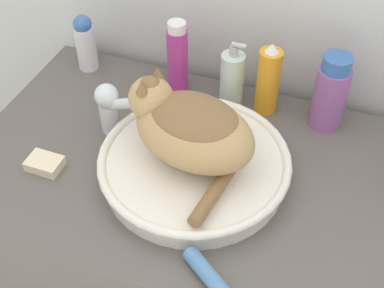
{
  "coord_description": "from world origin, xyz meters",
  "views": [
    {
      "loc": [
        0.24,
        -0.45,
        1.74
      ],
      "look_at": [
        -0.03,
        0.28,
        0.98
      ],
      "focal_mm": 50.0,
      "sensor_mm": 36.0,
      "label": 1
    }
  ],
  "objects_px": {
    "spray_bottle_trigger": "(268,80)",
    "soap_bar": "(45,164)",
    "cream_tube": "(214,282)",
    "soap_pump_bottle": "(232,78)",
    "faucet": "(111,105)",
    "mouthwash_bottle": "(330,93)",
    "cat": "(190,126)",
    "shampoo_bottle_tall": "(177,58)",
    "lotion_bottle_white": "(85,42)"
  },
  "relations": [
    {
      "from": "spray_bottle_trigger",
      "to": "lotion_bottle_white",
      "type": "distance_m",
      "value": 0.5
    },
    {
      "from": "faucet",
      "to": "mouthwash_bottle",
      "type": "xyz_separation_m",
      "value": [
        0.46,
        0.21,
        0.01
      ]
    },
    {
      "from": "faucet",
      "to": "soap_pump_bottle",
      "type": "relative_size",
      "value": 0.89
    },
    {
      "from": "cat",
      "to": "spray_bottle_trigger",
      "type": "height_order",
      "value": "cat"
    },
    {
      "from": "soap_pump_bottle",
      "to": "cream_tube",
      "type": "distance_m",
      "value": 0.54
    },
    {
      "from": "spray_bottle_trigger",
      "to": "cat",
      "type": "bearing_deg",
      "value": -109.53
    },
    {
      "from": "faucet",
      "to": "soap_bar",
      "type": "xyz_separation_m",
      "value": [
        -0.09,
        -0.16,
        -0.07
      ]
    },
    {
      "from": "lotion_bottle_white",
      "to": "shampoo_bottle_tall",
      "type": "relative_size",
      "value": 0.81
    },
    {
      "from": "cat",
      "to": "soap_bar",
      "type": "height_order",
      "value": "cat"
    },
    {
      "from": "faucet",
      "to": "soap_bar",
      "type": "distance_m",
      "value": 0.2
    },
    {
      "from": "soap_pump_bottle",
      "to": "shampoo_bottle_tall",
      "type": "distance_m",
      "value": 0.15
    },
    {
      "from": "spray_bottle_trigger",
      "to": "soap_bar",
      "type": "distance_m",
      "value": 0.55
    },
    {
      "from": "spray_bottle_trigger",
      "to": "soap_bar",
      "type": "xyz_separation_m",
      "value": [
        -0.41,
        -0.37,
        -0.08
      ]
    },
    {
      "from": "cat",
      "to": "soap_pump_bottle",
      "type": "xyz_separation_m",
      "value": [
        0.01,
        0.27,
        -0.07
      ]
    },
    {
      "from": "spray_bottle_trigger",
      "to": "lotion_bottle_white",
      "type": "bearing_deg",
      "value": 180.0
    },
    {
      "from": "spray_bottle_trigger",
      "to": "cream_tube",
      "type": "xyz_separation_m",
      "value": [
        0.04,
        -0.52,
        -0.07
      ]
    },
    {
      "from": "lotion_bottle_white",
      "to": "shampoo_bottle_tall",
      "type": "xyz_separation_m",
      "value": [
        0.26,
        0.0,
        0.02
      ]
    },
    {
      "from": "soap_pump_bottle",
      "to": "spray_bottle_trigger",
      "type": "bearing_deg",
      "value": 0.0
    },
    {
      "from": "spray_bottle_trigger",
      "to": "soap_pump_bottle",
      "type": "height_order",
      "value": "spray_bottle_trigger"
    },
    {
      "from": "spray_bottle_trigger",
      "to": "mouthwash_bottle",
      "type": "relative_size",
      "value": 1.0
    },
    {
      "from": "cream_tube",
      "to": "cat",
      "type": "bearing_deg",
      "value": 119.58
    },
    {
      "from": "mouthwash_bottle",
      "to": "soap_pump_bottle",
      "type": "height_order",
      "value": "mouthwash_bottle"
    },
    {
      "from": "cream_tube",
      "to": "soap_pump_bottle",
      "type": "bearing_deg",
      "value": 104.37
    },
    {
      "from": "cat",
      "to": "soap_bar",
      "type": "bearing_deg",
      "value": 28.46
    },
    {
      "from": "cat",
      "to": "soap_pump_bottle",
      "type": "height_order",
      "value": "cat"
    },
    {
      "from": "spray_bottle_trigger",
      "to": "soap_pump_bottle",
      "type": "relative_size",
      "value": 1.1
    },
    {
      "from": "faucet",
      "to": "shampoo_bottle_tall",
      "type": "distance_m",
      "value": 0.22
    },
    {
      "from": "soap_pump_bottle",
      "to": "shampoo_bottle_tall",
      "type": "height_order",
      "value": "shampoo_bottle_tall"
    },
    {
      "from": "soap_pump_bottle",
      "to": "soap_bar",
      "type": "relative_size",
      "value": 2.29
    },
    {
      "from": "mouthwash_bottle",
      "to": "soap_bar",
      "type": "xyz_separation_m",
      "value": [
        -0.55,
        -0.37,
        -0.08
      ]
    },
    {
      "from": "cat",
      "to": "spray_bottle_trigger",
      "type": "distance_m",
      "value": 0.29
    },
    {
      "from": "soap_bar",
      "to": "soap_pump_bottle",
      "type": "bearing_deg",
      "value": 49.4
    },
    {
      "from": "shampoo_bottle_tall",
      "to": "spray_bottle_trigger",
      "type": "bearing_deg",
      "value": -0.0
    },
    {
      "from": "soap_pump_bottle",
      "to": "faucet",
      "type": "bearing_deg",
      "value": -137.09
    },
    {
      "from": "spray_bottle_trigger",
      "to": "soap_pump_bottle",
      "type": "xyz_separation_m",
      "value": [
        -0.09,
        0.0,
        -0.02
      ]
    },
    {
      "from": "cream_tube",
      "to": "spray_bottle_trigger",
      "type": "bearing_deg",
      "value": 94.81
    },
    {
      "from": "spray_bottle_trigger",
      "to": "shampoo_bottle_tall",
      "type": "distance_m",
      "value": 0.23
    },
    {
      "from": "faucet",
      "to": "cream_tube",
      "type": "xyz_separation_m",
      "value": [
        0.36,
        -0.31,
        -0.07
      ]
    },
    {
      "from": "soap_pump_bottle",
      "to": "cream_tube",
      "type": "relative_size",
      "value": 1.21
    },
    {
      "from": "mouthwash_bottle",
      "to": "faucet",
      "type": "bearing_deg",
      "value": -155.72
    },
    {
      "from": "mouthwash_bottle",
      "to": "cream_tube",
      "type": "height_order",
      "value": "mouthwash_bottle"
    },
    {
      "from": "mouthwash_bottle",
      "to": "lotion_bottle_white",
      "type": "bearing_deg",
      "value": 180.0
    },
    {
      "from": "spray_bottle_trigger",
      "to": "mouthwash_bottle",
      "type": "height_order",
      "value": "same"
    },
    {
      "from": "faucet",
      "to": "mouthwash_bottle",
      "type": "relative_size",
      "value": 0.81
    },
    {
      "from": "lotion_bottle_white",
      "to": "shampoo_bottle_tall",
      "type": "distance_m",
      "value": 0.26
    },
    {
      "from": "lotion_bottle_white",
      "to": "mouthwash_bottle",
      "type": "distance_m",
      "value": 0.64
    },
    {
      "from": "soap_pump_bottle",
      "to": "cream_tube",
      "type": "bearing_deg",
      "value": -75.63
    },
    {
      "from": "cat",
      "to": "shampoo_bottle_tall",
      "type": "relative_size",
      "value": 1.51
    },
    {
      "from": "cat",
      "to": "cream_tube",
      "type": "distance_m",
      "value": 0.31
    },
    {
      "from": "faucet",
      "to": "lotion_bottle_white",
      "type": "bearing_deg",
      "value": 146.99
    }
  ]
}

